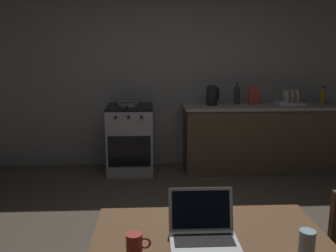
# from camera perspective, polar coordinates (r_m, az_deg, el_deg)

# --- Properties ---
(back_wall) EXTENTS (6.40, 0.10, 2.74)m
(back_wall) POSITION_cam_1_polar(r_m,az_deg,el_deg) (5.11, 3.28, 9.02)
(back_wall) COLOR gray
(back_wall) RESTS_ON ground_plane
(kitchen_counter) EXTENTS (2.16, 0.64, 0.91)m
(kitchen_counter) POSITION_cam_1_polar(r_m,az_deg,el_deg) (5.10, 14.57, -1.72)
(kitchen_counter) COLOR #4C3D2D
(kitchen_counter) RESTS_ON ground_plane
(stove_oven) EXTENTS (0.60, 0.62, 0.91)m
(stove_oven) POSITION_cam_1_polar(r_m,az_deg,el_deg) (4.88, -5.96, -2.04)
(stove_oven) COLOR gray
(stove_oven) RESTS_ON ground_plane
(laptop) EXTENTS (0.32, 0.28, 0.22)m
(laptop) POSITION_cam_1_polar(r_m,az_deg,el_deg) (1.79, 5.60, -16.34)
(laptop) COLOR silver
(laptop) RESTS_ON dining_table
(electric_kettle) EXTENTS (0.17, 0.15, 0.26)m
(electric_kettle) POSITION_cam_1_polar(r_m,az_deg,el_deg) (4.83, 6.97, 4.80)
(electric_kettle) COLOR black
(electric_kettle) RESTS_ON kitchen_counter
(bottle) EXTENTS (0.08, 0.08, 0.25)m
(bottle) POSITION_cam_1_polar(r_m,az_deg,el_deg) (5.25, 23.31, 4.36)
(bottle) COLOR #8C601E
(bottle) RESTS_ON kitchen_counter
(frying_pan) EXTENTS (0.28, 0.45, 0.05)m
(frying_pan) POSITION_cam_1_polar(r_m,az_deg,el_deg) (4.76, -6.42, 3.49)
(frying_pan) COLOR gray
(frying_pan) RESTS_ON stove_oven
(coffee_mug) EXTENTS (0.11, 0.07, 0.10)m
(coffee_mug) POSITION_cam_1_polar(r_m,az_deg,el_deg) (1.68, -5.29, -18.17)
(coffee_mug) COLOR #9E2D28
(coffee_mug) RESTS_ON dining_table
(drinking_glass) EXTENTS (0.07, 0.07, 0.12)m
(drinking_glass) POSITION_cam_1_polar(r_m,az_deg,el_deg) (1.76, 21.14, -17.01)
(drinking_glass) COLOR #99B7C6
(drinking_glass) RESTS_ON dining_table
(cereal_box) EXTENTS (0.13, 0.05, 0.24)m
(cereal_box) POSITION_cam_1_polar(r_m,az_deg,el_deg) (4.98, 13.43, 4.72)
(cereal_box) COLOR #B2382D
(cereal_box) RESTS_ON kitchen_counter
(dish_rack) EXTENTS (0.34, 0.26, 0.21)m
(dish_rack) POSITION_cam_1_polar(r_m,az_deg,el_deg) (5.13, 18.84, 3.78)
(dish_rack) COLOR silver
(dish_rack) RESTS_ON kitchen_counter
(bottle_b) EXTENTS (0.08, 0.08, 0.29)m
(bottle_b) POSITION_cam_1_polar(r_m,az_deg,el_deg) (4.98, 10.87, 5.01)
(bottle_b) COLOR #2D2D33
(bottle_b) RESTS_ON kitchen_counter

